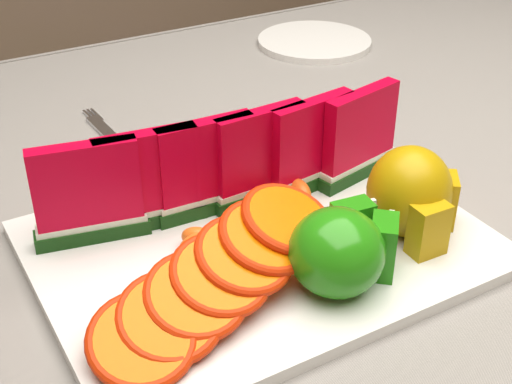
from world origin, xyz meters
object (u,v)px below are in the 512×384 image
pear_cluster (412,194)px  apple_cluster (342,250)px  fork (116,141)px  platter (260,245)px  side_plate (314,42)px

pear_cluster → apple_cluster: bearing=-162.8°
apple_cluster → fork: size_ratio=0.61×
apple_cluster → pear_cluster: pear_cluster is taller
pear_cluster → platter: bearing=157.4°
apple_cluster → side_plate: apple_cluster is taller
pear_cluster → side_plate: (0.22, 0.49, -0.05)m
platter → side_plate: bearing=50.8°
apple_cluster → pear_cluster: 0.11m
platter → apple_cluster: bearing=-71.5°
apple_cluster → side_plate: 0.61m
platter → side_plate: platter is taller
platter → apple_cluster: apple_cluster is taller
pear_cluster → fork: 0.37m
platter → pear_cluster: (0.13, -0.05, 0.04)m
platter → apple_cluster: (0.03, -0.09, 0.04)m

